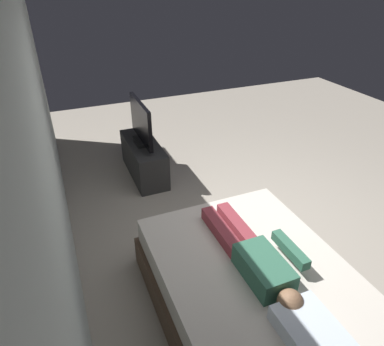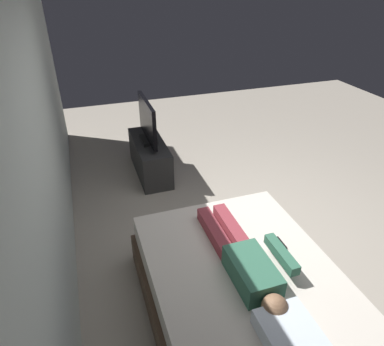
% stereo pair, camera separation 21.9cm
% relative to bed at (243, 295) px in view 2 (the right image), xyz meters
% --- Properties ---
extents(ground_plane, '(10.00, 10.00, 0.00)m').
position_rel_bed_xyz_m(ground_plane, '(0.78, -0.60, -0.26)').
color(ground_plane, '#ADA393').
extents(back_wall, '(6.40, 0.10, 2.80)m').
position_rel_bed_xyz_m(back_wall, '(1.18, 1.36, 1.14)').
color(back_wall, silver).
rests_on(back_wall, ground).
extents(bed, '(1.95, 1.50, 0.54)m').
position_rel_bed_xyz_m(bed, '(0.00, 0.00, 0.00)').
color(bed, brown).
rests_on(bed, ground).
extents(pillow, '(0.48, 0.34, 0.12)m').
position_rel_bed_xyz_m(pillow, '(-0.66, 0.00, 0.34)').
color(pillow, white).
rests_on(pillow, bed).
extents(person, '(1.26, 0.46, 0.18)m').
position_rel_bed_xyz_m(person, '(0.03, -0.01, 0.36)').
color(person, '#387056').
rests_on(person, bed).
extents(remote, '(0.15, 0.04, 0.02)m').
position_rel_bed_xyz_m(remote, '(0.18, -0.42, 0.29)').
color(remote, black).
rests_on(remote, bed).
extents(tv_stand, '(1.10, 0.40, 0.50)m').
position_rel_bed_xyz_m(tv_stand, '(2.61, 0.19, -0.01)').
color(tv_stand, '#2D2D2D').
rests_on(tv_stand, ground).
extents(tv, '(0.88, 0.20, 0.59)m').
position_rel_bed_xyz_m(tv, '(2.61, 0.19, 0.52)').
color(tv, black).
rests_on(tv, tv_stand).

